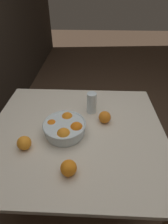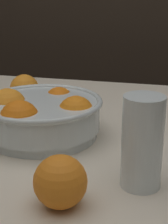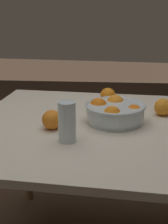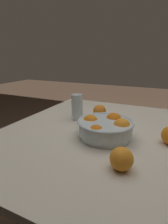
{
  "view_description": "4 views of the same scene",
  "coord_description": "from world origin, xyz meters",
  "views": [
    {
      "loc": [
        -0.82,
        -0.09,
        1.52
      ],
      "look_at": [
        0.08,
        -0.05,
        0.82
      ],
      "focal_mm": 28.0,
      "sensor_mm": 36.0,
      "label": 1
    },
    {
      "loc": [
        0.24,
        -0.66,
        1.05
      ],
      "look_at": [
        0.08,
        0.02,
        0.81
      ],
      "focal_mm": 60.0,
      "sensor_mm": 36.0,
      "label": 2
    },
    {
      "loc": [
        1.27,
        0.14,
        1.22
      ],
      "look_at": [
        0.09,
        -0.05,
        0.82
      ],
      "focal_mm": 50.0,
      "sensor_mm": 36.0,
      "label": 3
    },
    {
      "loc": [
        -0.26,
        0.8,
        1.1
      ],
      "look_at": [
        0.12,
        -0.02,
        0.81
      ],
      "focal_mm": 28.0,
      "sensor_mm": 36.0,
      "label": 4
    }
  ],
  "objects": [
    {
      "name": "fruit_bowl",
      "position": [
        -0.03,
        0.06,
        0.78
      ],
      "size": [
        0.27,
        0.27,
        0.1
      ],
      "color": "silver",
      "rests_on": "dining_table"
    },
    {
      "name": "juice_glass",
      "position": [
        0.2,
        -0.1,
        0.81
      ],
      "size": [
        0.07,
        0.07,
        0.16
      ],
      "color": "#F4A314",
      "rests_on": "dining_table"
    },
    {
      "name": "orange_loose_near_bowl",
      "position": [
        0.09,
        -0.19,
        0.77
      ],
      "size": [
        0.08,
        0.08,
        0.08
      ],
      "primitive_type": "sphere",
      "color": "orange",
      "rests_on": "dining_table"
    },
    {
      "name": "orange_loose_front",
      "position": [
        -0.16,
        0.28,
        0.77
      ],
      "size": [
        0.08,
        0.08,
        0.08
      ],
      "primitive_type": "sphere",
      "color": "orange",
      "rests_on": "dining_table"
    },
    {
      "name": "dining_table",
      "position": [
        0.0,
        0.0,
        0.66
      ],
      "size": [
        1.01,
        1.14,
        0.73
      ],
      "color": "beige",
      "rests_on": "ground_plane"
    }
  ]
}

